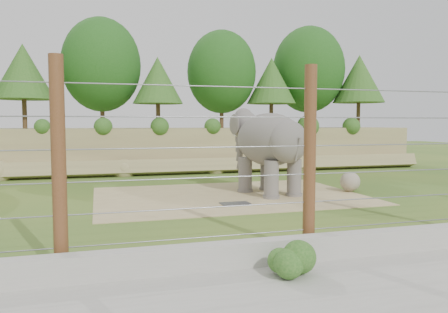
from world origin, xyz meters
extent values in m
plane|color=#3A6125|center=(0.00, 0.00, 0.00)|extent=(90.00, 90.00, 0.00)
cube|color=#8A7D53|center=(0.00, 13.00, 1.25)|extent=(30.00, 4.00, 2.50)
cube|color=#8A7D53|center=(0.00, 10.70, 0.35)|extent=(30.00, 1.37, 1.07)
cylinder|color=#3F2B19|center=(-8.00, 12.50, 3.29)|extent=(0.24, 0.24, 1.58)
sphere|color=#14420F|center=(-8.00, 12.50, 5.42)|extent=(3.60, 3.60, 3.60)
cylinder|color=#3F2B19|center=(-4.00, 13.00, 3.46)|extent=(0.24, 0.24, 1.92)
sphere|color=#14420F|center=(-4.00, 13.00, 6.07)|extent=(4.40, 4.40, 4.40)
cylinder|color=#3F2B19|center=(-1.00, 11.80, 3.20)|extent=(0.24, 0.24, 1.40)
sphere|color=#14420F|center=(-1.00, 11.80, 5.10)|extent=(3.20, 3.20, 3.20)
cylinder|color=#3F2B19|center=(3.00, 12.80, 3.41)|extent=(0.24, 0.24, 1.82)
sphere|color=#14420F|center=(3.00, 12.80, 5.88)|extent=(4.16, 4.16, 4.16)
cylinder|color=#3F2B19|center=(6.00, 12.20, 3.25)|extent=(0.24, 0.24, 1.50)
sphere|color=#14420F|center=(6.00, 12.20, 5.29)|extent=(3.44, 3.44, 3.44)
cylinder|color=#3F2B19|center=(9.00, 13.20, 3.51)|extent=(0.24, 0.24, 2.03)
sphere|color=#14420F|center=(9.00, 13.20, 6.27)|extent=(4.64, 4.64, 4.64)
cylinder|color=#3F2B19|center=(12.00, 12.00, 3.32)|extent=(0.24, 0.24, 1.64)
sphere|color=#14420F|center=(12.00, 12.00, 5.55)|extent=(3.76, 3.76, 3.76)
cube|color=tan|center=(0.50, 3.00, 0.01)|extent=(10.00, 7.00, 0.02)
cube|color=#262628|center=(0.18, 1.24, 0.04)|extent=(1.00, 0.60, 0.03)
sphere|color=gray|center=(5.50, 2.57, 0.42)|extent=(0.80, 0.80, 0.80)
cube|color=#A4A298|center=(0.00, -5.00, 0.25)|extent=(26.00, 0.35, 0.50)
cube|color=#A4A298|center=(0.00, -7.00, 0.01)|extent=(26.00, 4.00, 0.01)
cylinder|color=#523014|center=(-5.00, -4.50, 2.00)|extent=(0.26, 0.26, 4.00)
cylinder|color=#523014|center=(0.00, -4.50, 2.00)|extent=(0.26, 0.26, 4.00)
cylinder|color=gray|center=(0.00, -4.50, 0.50)|extent=(20.00, 0.02, 0.02)
cylinder|color=gray|center=(0.00, -4.50, 1.10)|extent=(20.00, 0.02, 0.02)
cylinder|color=gray|center=(0.00, -4.50, 1.70)|extent=(20.00, 0.02, 0.02)
cylinder|color=gray|center=(0.00, -4.50, 2.30)|extent=(20.00, 0.02, 0.02)
cylinder|color=gray|center=(0.00, -4.50, 2.90)|extent=(20.00, 0.02, 0.02)
cylinder|color=gray|center=(0.00, -4.50, 3.50)|extent=(20.00, 0.02, 0.02)
sphere|color=#23561A|center=(-1.00, -5.80, 0.32)|extent=(0.61, 0.61, 0.61)
camera|label=1|loc=(-4.33, -12.85, 2.77)|focal=35.00mm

